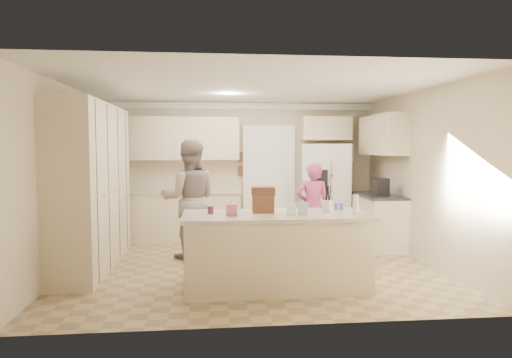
{
  "coord_description": "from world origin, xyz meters",
  "views": [
    {
      "loc": [
        -0.61,
        -6.58,
        1.74
      ],
      "look_at": [
        0.1,
        0.35,
        1.25
      ],
      "focal_mm": 32.0,
      "sensor_mm": 36.0,
      "label": 1
    }
  ],
  "objects": [
    {
      "name": "greeting_card_b",
      "position": [
        0.5,
        -1.25,
        1.01
      ],
      "size": [
        0.12,
        0.05,
        0.16
      ],
      "primitive_type": "cube",
      "rotation": [
        0.15,
        0.0,
        -0.1
      ],
      "color": "silver",
      "rests_on": "island_top"
    },
    {
      "name": "fridge_handle_l",
      "position": [
        1.59,
        1.52,
        1.05
      ],
      "size": [
        0.02,
        0.02,
        0.85
      ],
      "primitive_type": "cylinder",
      "color": "silver",
      "rests_on": "refrigerator"
    },
    {
      "name": "wall_front",
      "position": [
        0.0,
        -2.31,
        1.3
      ],
      "size": [
        5.2,
        0.02,
        2.6
      ],
      "primitive_type": "cube",
      "color": "beige",
      "rests_on": "ground"
    },
    {
      "name": "fridge_magnets",
      "position": [
        1.64,
        1.53,
        0.9
      ],
      "size": [
        0.76,
        0.02,
        1.44
      ],
      "primitive_type": null,
      "color": "tan",
      "rests_on": "refrigerator"
    },
    {
      "name": "pantry_bank",
      "position": [
        -2.3,
        0.2,
        1.18
      ],
      "size": [
        0.6,
        2.6,
        2.35
      ],
      "primitive_type": "cube",
      "color": "beige",
      "rests_on": "floor"
    },
    {
      "name": "utensil_crock",
      "position": [
        0.85,
        -1.05,
        1.0
      ],
      "size": [
        0.13,
        0.13,
        0.15
      ],
      "primitive_type": "cylinder",
      "color": "white",
      "rests_on": "island_top"
    },
    {
      "name": "teen_girl",
      "position": [
        1.07,
        0.69,
        0.74
      ],
      "size": [
        0.59,
        0.43,
        1.49
      ],
      "primitive_type": "imported",
      "rotation": [
        0.0,
        0.0,
        3.01
      ],
      "color": "#B74995",
      "rests_on": "floor"
    },
    {
      "name": "fridge_seam",
      "position": [
        1.64,
        1.54,
        0.9
      ],
      "size": [
        0.02,
        0.02,
        1.78
      ],
      "primitive_type": "cube",
      "color": "gray",
      "rests_on": "refrigerator"
    },
    {
      "name": "doorway_opening",
      "position": [
        0.55,
        2.28,
        1.05
      ],
      "size": [
        0.9,
        0.06,
        2.1
      ],
      "primitive_type": "cube",
      "color": "black",
      "rests_on": "floor"
    },
    {
      "name": "island_top",
      "position": [
        0.2,
        -1.1,
        0.9
      ],
      "size": [
        2.28,
        0.96,
        0.05
      ],
      "primitive_type": "cube",
      "color": "beige",
      "rests_on": "island_base"
    },
    {
      "name": "greeting_card_a",
      "position": [
        0.35,
        -1.3,
        1.01
      ],
      "size": [
        0.12,
        0.06,
        0.16
      ],
      "primitive_type": "cube",
      "rotation": [
        0.15,
        0.0,
        0.2
      ],
      "color": "white",
      "rests_on": "island_top"
    },
    {
      "name": "back_base_cab",
      "position": [
        -1.15,
        2.0,
        0.44
      ],
      "size": [
        2.2,
        0.6,
        0.88
      ],
      "primitive_type": "cube",
      "color": "beige",
      "rests_on": "floor"
    },
    {
      "name": "teen_boy",
      "position": [
        -0.92,
        0.58,
        0.93
      ],
      "size": [
        0.93,
        0.73,
        1.86
      ],
      "primitive_type": "imported",
      "rotation": [
        0.0,
        0.0,
        3.18
      ],
      "color": "gray",
      "rests_on": "floor"
    },
    {
      "name": "doorway_casing",
      "position": [
        0.55,
        2.24,
        1.05
      ],
      "size": [
        1.02,
        0.03,
        2.22
      ],
      "primitive_type": "cube",
      "color": "white",
      "rests_on": "floor"
    },
    {
      "name": "jam_jar",
      "position": [
        -0.6,
        -1.05,
        0.97
      ],
      "size": [
        0.07,
        0.07,
        0.09
      ],
      "primitive_type": "cylinder",
      "color": "#59263F",
      "rests_on": "island_top"
    },
    {
      "name": "coffee_maker",
      "position": [
        2.25,
        0.8,
        1.07
      ],
      "size": [
        0.22,
        0.28,
        0.3
      ],
      "primitive_type": "cube",
      "color": "black",
      "rests_on": "right_countertop"
    },
    {
      "name": "wall_back",
      "position": [
        0.0,
        2.31,
        1.3
      ],
      "size": [
        5.2,
        0.02,
        2.6
      ],
      "primitive_type": "cube",
      "color": "beige",
      "rests_on": "ground"
    },
    {
      "name": "dollhouse_body",
      "position": [
        0.05,
        -1.0,
        1.04
      ],
      "size": [
        0.26,
        0.18,
        0.22
      ],
      "primitive_type": "cube",
      "color": "brown",
      "rests_on": "island_top"
    },
    {
      "name": "back_upper_cab",
      "position": [
        -1.15,
        2.12,
        1.9
      ],
      "size": [
        2.2,
        0.35,
        0.8
      ],
      "primitive_type": "cube",
      "color": "beige",
      "rests_on": "wall_back"
    },
    {
      "name": "floor",
      "position": [
        0.0,
        0.0,
        -0.01
      ],
      "size": [
        5.2,
        4.6,
        0.02
      ],
      "primitive_type": "cube",
      "color": "#9A875C",
      "rests_on": "ground"
    },
    {
      "name": "right_countertop",
      "position": [
        2.29,
        1.0,
        0.9
      ],
      "size": [
        0.63,
        1.24,
        0.04
      ],
      "primitive_type": "cube",
      "color": "#2D2B28",
      "rests_on": "right_base_cab"
    },
    {
      "name": "over_fridge_cab",
      "position": [
        1.65,
        2.12,
        2.1
      ],
      "size": [
        0.95,
        0.35,
        0.45
      ],
      "primitive_type": "cube",
      "color": "beige",
      "rests_on": "wall_back"
    },
    {
      "name": "shaker_pepper",
      "position": [
        1.09,
        -0.88,
        0.97
      ],
      "size": [
        0.05,
        0.05,
        0.09
      ],
      "primitive_type": "cylinder",
      "color": "#37519E",
      "rests_on": "island_top"
    },
    {
      "name": "tissue_box",
      "position": [
        -0.35,
        -1.2,
        1.0
      ],
      "size": [
        0.13,
        0.13,
        0.14
      ],
      "primitive_type": "cube",
      "color": "#E06C82",
      "rests_on": "island_top"
    },
    {
      "name": "dollhouse_roof",
      "position": [
        0.05,
        -1.0,
        1.2
      ],
      "size": [
        0.28,
        0.2,
        0.1
      ],
      "primitive_type": "cube",
      "color": "#592D1E",
      "rests_on": "dollhouse_body"
    },
    {
      "name": "back_countertop",
      "position": [
        -1.15,
        1.99,
        0.9
      ],
      "size": [
        2.24,
        0.63,
        0.04
      ],
      "primitive_type": "cube",
      "color": "beige",
      "rests_on": "back_base_cab"
    },
    {
      "name": "right_base_cab",
      "position": [
        2.3,
        1.0,
        0.44
      ],
      "size": [
        0.6,
        1.2,
        0.88
      ],
      "primitive_type": "cube",
      "color": "beige",
      "rests_on": "floor"
    },
    {
      "name": "fridge_dispenser",
      "position": [
        1.42,
        1.53,
        1.15
      ],
      "size": [
        0.22,
        0.03,
        0.35
      ],
      "primitive_type": "cube",
      "color": "black",
      "rests_on": "refrigerator"
    },
    {
      "name": "wall_frame_upper",
      "position": [
        0.02,
        2.27,
        1.55
      ],
      "size": [
        0.15,
        0.02,
        0.2
      ],
      "primitive_type": "cube",
      "color": "brown",
      "rests_on": "wall_back"
    },
    {
      "name": "right_upper_cab",
      "position": [
        2.43,
        1.2,
        1.95
      ],
      "size": [
        0.35,
        1.5,
        0.7
      ],
      "primitive_type": "cube",
      "color": "beige",
      "rests_on": "wall_right"
    },
    {
      "name": "crown_back",
      "position": [
        0.0,
        2.26,
        2.53
      ],
      "size": [
        5.2,
        0.08,
        0.12
      ],
      "primitive_type": "cube",
      "color": "white",
      "rests_on": "wall_back"
    },
    {
      "name": "ceiling",
      "position": [
        0.0,
        0.0,
        2.61
      ],
      "size": [
        5.2,
        4.6,
        0.02
      ],
      "primitive_type": "cube",
      "color": "white",
      "rests_on": "wall_back"
    },
    {
      "name": "tissue_plume",
      "position": [
        -0.35,
        -1.2,
        1.1
      ],
      "size": [
        0.08,
        0.08,
        0.08
      ],
      "primitive_type": "cone",
      "color": "white",
      "rests_on": "tissue_box"
    },
    {
      "name": "wall_frame_lower",
      "position": [
        0.02,
        2.27,
        1.28
      ],
      "size": [
        0.15,
        0.02,
        0.2
      ],
      "primitive_type": "cube",
      "color": "brown",
      "rests_on": "wall_back"
    },
    {
      "name": "fridge_handle_r",
      "position": [
        1.69,
        1.52,
        1.05
      ],
      "size": [
        0.02,
        0.02,
        0.85
      ],
      "primitive_type": "cylinder",
      "color": "silver",
      "rests_on": "refrigerator"
    },
    {
      "name": "water_bottle",
      "position": [
        1.15,
        -1.25,
        1.04
      ],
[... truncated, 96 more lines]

